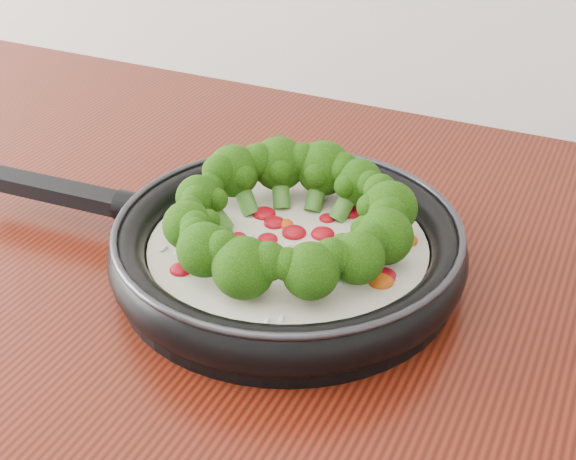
% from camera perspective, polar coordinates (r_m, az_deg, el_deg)
% --- Properties ---
extents(skillet, '(0.54, 0.36, 0.10)m').
position_cam_1_polar(skillet, '(0.74, -0.10, -0.64)').
color(skillet, black).
rests_on(skillet, counter).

